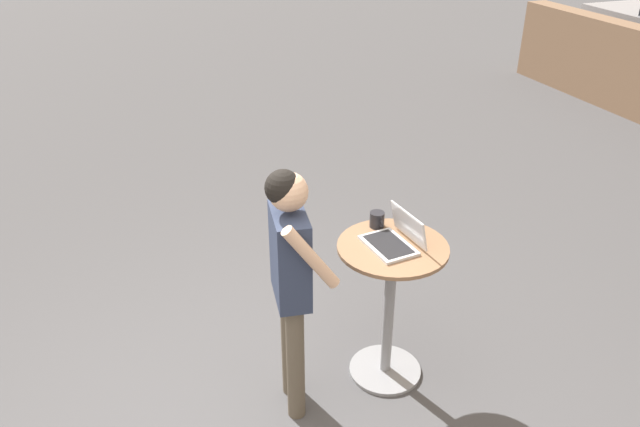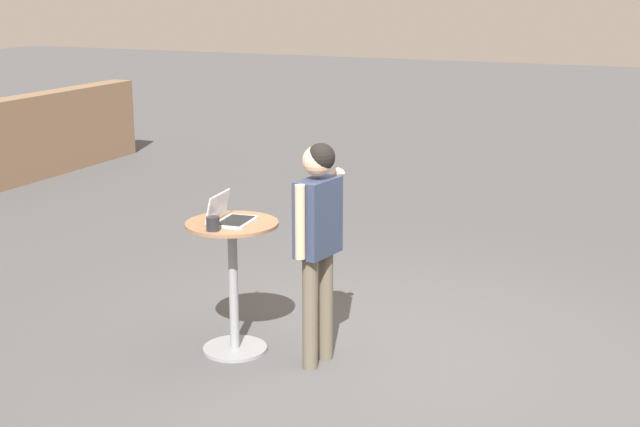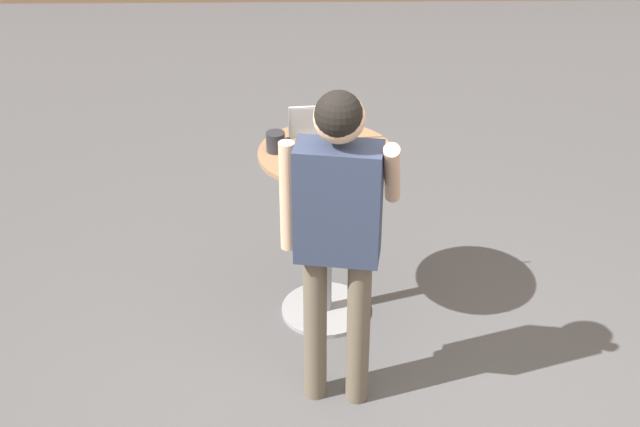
{
  "view_description": "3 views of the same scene",
  "coord_description": "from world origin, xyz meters",
  "px_view_note": "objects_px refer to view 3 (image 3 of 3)",
  "views": [
    {
      "loc": [
        2.54,
        -0.5,
        2.98
      ],
      "look_at": [
        -0.47,
        0.66,
        1.23
      ],
      "focal_mm": 35.0,
      "sensor_mm": 36.0,
      "label": 1
    },
    {
      "loc": [
        -5.78,
        -2.03,
        2.71
      ],
      "look_at": [
        -0.16,
        0.44,
        1.1
      ],
      "focal_mm": 50.0,
      "sensor_mm": 36.0,
      "label": 2
    },
    {
      "loc": [
        -0.4,
        -2.87,
        3.07
      ],
      "look_at": [
        -0.34,
        0.54,
        0.97
      ],
      "focal_mm": 50.0,
      "sensor_mm": 36.0,
      "label": 3
    }
  ],
  "objects_px": {
    "coffee_mug": "(276,142)",
    "standing_person": "(338,218)",
    "cafe_table": "(326,215)",
    "laptop": "(325,142)"
  },
  "relations": [
    {
      "from": "cafe_table",
      "to": "coffee_mug",
      "type": "distance_m",
      "value": 0.49
    },
    {
      "from": "cafe_table",
      "to": "laptop",
      "type": "bearing_deg",
      "value": 108.66
    },
    {
      "from": "laptop",
      "to": "coffee_mug",
      "type": "relative_size",
      "value": 2.82
    },
    {
      "from": "cafe_table",
      "to": "coffee_mug",
      "type": "xyz_separation_m",
      "value": [
        -0.25,
        0.01,
        0.43
      ]
    },
    {
      "from": "coffee_mug",
      "to": "standing_person",
      "type": "height_order",
      "value": "standing_person"
    },
    {
      "from": "laptop",
      "to": "coffee_mug",
      "type": "xyz_separation_m",
      "value": [
        -0.24,
        -0.0,
        0.01
      ]
    },
    {
      "from": "laptop",
      "to": "coffee_mug",
      "type": "bearing_deg",
      "value": -179.42
    },
    {
      "from": "cafe_table",
      "to": "coffee_mug",
      "type": "relative_size",
      "value": 7.66
    },
    {
      "from": "laptop",
      "to": "standing_person",
      "type": "bearing_deg",
      "value": -86.6
    },
    {
      "from": "laptop",
      "to": "standing_person",
      "type": "relative_size",
      "value": 0.23
    }
  ]
}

